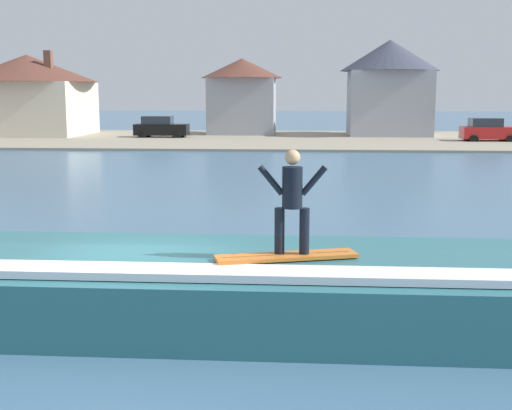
% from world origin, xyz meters
% --- Properties ---
extents(ground_plane, '(260.00, 260.00, 0.00)m').
position_xyz_m(ground_plane, '(0.00, 0.00, 0.00)').
color(ground_plane, '#426785').
extents(wave_crest, '(10.24, 3.82, 1.16)m').
position_xyz_m(wave_crest, '(1.87, 0.19, 0.55)').
color(wave_crest, '#2B6971').
rests_on(wave_crest, ground_plane).
extents(surfboard, '(2.31, 1.10, 0.06)m').
position_xyz_m(surfboard, '(2.57, -0.25, 1.19)').
color(surfboard, orange).
rests_on(surfboard, wave_crest).
extents(surfer, '(1.09, 0.32, 1.66)m').
position_xyz_m(surfer, '(2.65, -0.18, 2.14)').
color(surfer, black).
rests_on(surfer, surfboard).
extents(shoreline_bank, '(120.00, 21.55, 0.16)m').
position_xyz_m(shoreline_bank, '(0.00, 43.45, 0.08)').
color(shoreline_bank, gray).
rests_on(shoreline_bank, ground_plane).
extents(car_near_shore, '(4.30, 2.03, 1.86)m').
position_xyz_m(car_near_shore, '(-8.88, 44.10, 0.95)').
color(car_near_shore, black).
rests_on(car_near_shore, ground_plane).
extents(car_far_shore, '(4.06, 2.22, 1.86)m').
position_xyz_m(car_far_shore, '(16.46, 41.62, 0.95)').
color(car_far_shore, red).
rests_on(car_far_shore, ground_plane).
extents(house_with_chimney, '(11.81, 11.81, 7.15)m').
position_xyz_m(house_with_chimney, '(-20.72, 46.50, 3.87)').
color(house_with_chimney, beige).
rests_on(house_with_chimney, ground_plane).
extents(house_gabled_white, '(8.25, 8.25, 8.08)m').
position_xyz_m(house_gabled_white, '(9.80, 48.19, 4.49)').
color(house_gabled_white, '#9EA3AD').
rests_on(house_gabled_white, ground_plane).
extents(house_small_cottage, '(7.04, 7.04, 6.62)m').
position_xyz_m(house_small_cottage, '(-2.69, 48.82, 3.78)').
color(house_small_cottage, '#9EA3AD').
rests_on(house_small_cottage, ground_plane).
extents(tree_tall_bare, '(2.15, 2.15, 5.93)m').
position_xyz_m(tree_tall_bare, '(-20.16, 48.31, 4.61)').
color(tree_tall_bare, brown).
rests_on(tree_tall_bare, ground_plane).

